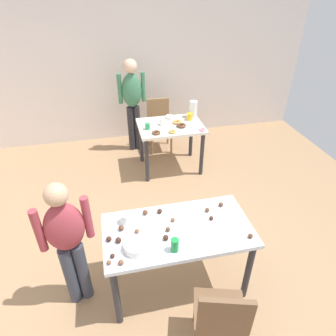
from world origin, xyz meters
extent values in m
plane|color=#9E7A56|center=(0.00, 0.00, 0.00)|extent=(6.40, 6.40, 0.00)
cube|color=silver|center=(0.00, 3.20, 1.30)|extent=(6.40, 0.10, 2.60)
cube|color=silver|center=(0.01, -0.22, 0.73)|extent=(1.32, 0.69, 0.04)
cylinder|color=#2D2D33|center=(-0.59, -0.51, 0.35)|extent=(0.06, 0.06, 0.71)
cylinder|color=#2D2D33|center=(0.61, -0.51, 0.35)|extent=(0.06, 0.06, 0.71)
cylinder|color=#2D2D33|center=(-0.59, 0.06, 0.35)|extent=(0.06, 0.06, 0.71)
cylinder|color=#2D2D33|center=(0.61, 0.06, 0.35)|extent=(0.06, 0.06, 0.71)
cube|color=silver|center=(0.43, 1.89, 0.73)|extent=(0.96, 0.71, 0.04)
cylinder|color=#2D2D33|center=(0.01, 1.60, 0.35)|extent=(0.06, 0.06, 0.71)
cylinder|color=#2D2D33|center=(0.85, 1.60, 0.35)|extent=(0.06, 0.06, 0.71)
cylinder|color=#2D2D33|center=(0.01, 2.19, 0.35)|extent=(0.06, 0.06, 0.71)
cylinder|color=#2D2D33|center=(0.85, 2.19, 0.35)|extent=(0.06, 0.06, 0.71)
cube|color=brown|center=(0.19, -0.87, 0.43)|extent=(0.50, 0.50, 0.04)
cube|color=brown|center=(0.14, -1.04, 0.66)|extent=(0.38, 0.15, 0.42)
cylinder|color=brown|center=(0.08, -0.65, 0.21)|extent=(0.04, 0.04, 0.41)
cylinder|color=brown|center=(0.40, -0.75, 0.21)|extent=(0.04, 0.04, 0.41)
cube|color=olive|center=(0.39, 2.53, 0.43)|extent=(0.41, 0.41, 0.04)
cube|color=olive|center=(0.39, 2.71, 0.66)|extent=(0.38, 0.05, 0.42)
cylinder|color=olive|center=(0.55, 2.35, 0.21)|extent=(0.04, 0.04, 0.41)
cylinder|color=olive|center=(0.21, 2.36, 0.21)|extent=(0.04, 0.04, 0.41)
cylinder|color=olive|center=(0.56, 2.69, 0.21)|extent=(0.04, 0.04, 0.41)
cylinder|color=olive|center=(0.22, 2.70, 0.21)|extent=(0.04, 0.04, 0.41)
cylinder|color=#383D4C|center=(-0.98, -0.19, 0.34)|extent=(0.11, 0.11, 0.69)
cylinder|color=#383D4C|center=(-0.88, -0.17, 0.34)|extent=(0.11, 0.11, 0.69)
ellipsoid|color=#9E3842|center=(-0.93, -0.18, 0.93)|extent=(0.35, 0.26, 0.49)
sphere|color=tan|center=(-0.93, -0.18, 1.26)|extent=(0.19, 0.19, 0.19)
cylinder|color=#9E3842|center=(-1.11, -0.22, 0.97)|extent=(0.08, 0.08, 0.41)
cylinder|color=#9E3842|center=(-0.74, -0.14, 0.97)|extent=(0.08, 0.08, 0.41)
cylinder|color=#28282D|center=(0.01, 2.64, 0.39)|extent=(0.11, 0.11, 0.79)
cylinder|color=#28282D|center=(-0.10, 2.63, 0.39)|extent=(0.11, 0.11, 0.79)
ellipsoid|color=#3D7A56|center=(-0.04, 2.64, 1.07)|extent=(0.33, 0.22, 0.56)
sphere|color=beige|center=(-0.04, 2.64, 1.45)|extent=(0.21, 0.21, 0.21)
cylinder|color=#3D7A56|center=(0.15, 2.65, 1.11)|extent=(0.07, 0.07, 0.47)
cylinder|color=#3D7A56|center=(-0.23, 2.63, 1.11)|extent=(0.07, 0.07, 0.47)
cylinder|color=white|center=(-0.38, -0.37, 0.78)|extent=(0.20, 0.20, 0.07)
cylinder|color=#198438|center=(-0.07, -0.45, 0.81)|extent=(0.07, 0.07, 0.12)
cube|color=silver|center=(0.27, -0.39, 0.75)|extent=(0.17, 0.02, 0.01)
cylinder|color=white|center=(-0.43, -0.04, 0.80)|extent=(0.09, 0.09, 0.09)
sphere|color=#3D2319|center=(-0.59, -0.23, 0.77)|extent=(0.05, 0.05, 0.05)
sphere|color=brown|center=(-0.01, -0.12, 0.77)|extent=(0.04, 0.04, 0.04)
sphere|color=brown|center=(-0.48, -0.13, 0.78)|extent=(0.05, 0.05, 0.05)
sphere|color=#3D2319|center=(0.34, -0.17, 0.77)|extent=(0.04, 0.04, 0.04)
sphere|color=brown|center=(-0.51, -0.50, 0.77)|extent=(0.04, 0.04, 0.04)
sphere|color=#3D2319|center=(-0.12, -0.32, 0.77)|extent=(0.05, 0.05, 0.05)
sphere|color=#3D2319|center=(-0.52, -0.27, 0.78)|extent=(0.05, 0.05, 0.05)
sphere|color=#3D2319|center=(-0.58, -0.42, 0.77)|extent=(0.04, 0.04, 0.04)
sphere|color=brown|center=(-0.24, 0.03, 0.77)|extent=(0.05, 0.05, 0.05)
sphere|color=#3D2319|center=(-0.11, 0.02, 0.77)|extent=(0.05, 0.05, 0.05)
sphere|color=brown|center=(0.59, -0.46, 0.77)|extent=(0.04, 0.04, 0.04)
sphere|color=brown|center=(-0.08, -0.23, 0.77)|extent=(0.04, 0.04, 0.04)
sphere|color=brown|center=(0.34, -0.06, 0.77)|extent=(0.04, 0.04, 0.04)
sphere|color=brown|center=(0.49, -0.01, 0.77)|extent=(0.05, 0.05, 0.05)
sphere|color=brown|center=(-0.61, -0.47, 0.77)|extent=(0.04, 0.04, 0.04)
sphere|color=brown|center=(-0.35, -0.19, 0.77)|extent=(0.04, 0.04, 0.04)
cylinder|color=white|center=(0.84, 2.10, 0.88)|extent=(0.12, 0.12, 0.26)
cylinder|color=yellow|center=(0.76, 2.01, 0.80)|extent=(0.09, 0.09, 0.11)
cylinder|color=green|center=(0.07, 1.82, 0.80)|extent=(0.07, 0.07, 0.09)
cylinder|color=white|center=(0.31, 1.92, 0.80)|extent=(0.08, 0.08, 0.09)
torus|color=brown|center=(0.17, 1.65, 0.77)|extent=(0.12, 0.12, 0.04)
torus|color=white|center=(0.47, 2.15, 0.77)|extent=(0.14, 0.14, 0.04)
torus|color=gold|center=(0.40, 1.64, 0.77)|extent=(0.11, 0.11, 0.03)
torus|color=pink|center=(0.84, 1.61, 0.77)|extent=(0.10, 0.10, 0.03)
torus|color=brown|center=(0.57, 1.80, 0.77)|extent=(0.14, 0.14, 0.04)
torus|color=gold|center=(0.54, 1.93, 0.77)|extent=(0.13, 0.13, 0.04)
camera|label=1|loc=(-0.49, -2.07, 2.66)|focal=31.85mm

